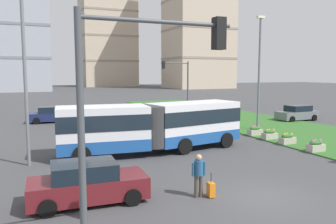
# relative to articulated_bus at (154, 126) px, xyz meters

# --- Properties ---
(ground_plane) EXTENTS (260.00, 260.00, 0.00)m
(ground_plane) POSITION_rel_articulated_bus_xyz_m (1.22, -9.04, -1.65)
(ground_plane) COLOR #424244
(grass_median) EXTENTS (10.00, 70.00, 0.08)m
(grass_median) POSITION_rel_articulated_bus_xyz_m (13.58, 0.96, -1.61)
(grass_median) COLOR #336628
(grass_median) RESTS_ON ground_plane
(articulated_bus) EXTENTS (12.02, 3.56, 3.00)m
(articulated_bus) POSITION_rel_articulated_bus_xyz_m (0.00, 0.00, 0.00)
(articulated_bus) COLOR white
(articulated_bus) RESTS_ON ground
(car_maroon_sedan) EXTENTS (4.49, 2.20, 1.58)m
(car_maroon_sedan) POSITION_rel_articulated_bus_xyz_m (-5.32, -6.85, -0.90)
(car_maroon_sedan) COLOR maroon
(car_maroon_sedan) RESTS_ON ground
(car_navy_sedan) EXTENTS (4.55, 2.35, 1.58)m
(car_navy_sedan) POSITION_rel_articulated_bus_xyz_m (-4.82, 15.90, -0.90)
(car_navy_sedan) COLOR #19234C
(car_navy_sedan) RESTS_ON ground
(car_grey_wagon) EXTENTS (4.45, 2.12, 1.58)m
(car_grey_wagon) POSITION_rel_articulated_bus_xyz_m (18.62, 7.30, -0.90)
(car_grey_wagon) COLOR slate
(car_grey_wagon) RESTS_ON ground
(pedestrian_crossing) EXTENTS (0.58, 0.36, 1.74)m
(pedestrian_crossing) POSITION_rel_articulated_bus_xyz_m (-1.16, -8.01, -0.65)
(pedestrian_crossing) COLOR #4C4238
(pedestrian_crossing) RESTS_ON ground
(rolling_suitcase) EXTENTS (0.29, 0.39, 0.97)m
(rolling_suitcase) POSITION_rel_articulated_bus_xyz_m (-0.71, -8.21, -1.34)
(rolling_suitcase) COLOR orange
(rolling_suitcase) RESTS_ON ground
(flower_planter_1) EXTENTS (1.10, 0.56, 0.74)m
(flower_planter_1) POSITION_rel_articulated_bus_xyz_m (9.18, -4.12, -1.23)
(flower_planter_1) COLOR #B7AD9E
(flower_planter_1) RESTS_ON grass_median
(flower_planter_2) EXTENTS (1.10, 0.56, 0.74)m
(flower_planter_2) POSITION_rel_articulated_bus_xyz_m (9.18, -1.65, -1.23)
(flower_planter_2) COLOR #B7AD9E
(flower_planter_2) RESTS_ON grass_median
(flower_planter_3) EXTENTS (1.10, 0.56, 0.74)m
(flower_planter_3) POSITION_rel_articulated_bus_xyz_m (9.18, 0.18, -1.23)
(flower_planter_3) COLOR #B7AD9E
(flower_planter_3) RESTS_ON grass_median
(flower_planter_4) EXTENTS (1.10, 0.56, 0.74)m
(flower_planter_4) POSITION_rel_articulated_bus_xyz_m (9.18, 1.90, -1.23)
(flower_planter_4) COLOR #B7AD9E
(flower_planter_4) RESTS_ON grass_median
(traffic_light_near_left) EXTENTS (3.85, 0.28, 6.31)m
(traffic_light_near_left) POSITION_rel_articulated_bus_xyz_m (-5.07, -12.04, 2.66)
(traffic_light_near_left) COLOR #474C51
(traffic_light_near_left) RESTS_ON ground
(traffic_light_far_right) EXTENTS (3.17, 0.28, 6.12)m
(traffic_light_far_right) POSITION_rel_articulated_bus_xyz_m (7.80, 12.96, 2.50)
(traffic_light_far_right) COLOR #474C51
(traffic_light_far_right) RESTS_ON ground
(streetlight_left) EXTENTS (0.70, 0.28, 9.50)m
(streetlight_left) POSITION_rel_articulated_bus_xyz_m (-7.28, -0.35, 3.54)
(streetlight_left) COLOR slate
(streetlight_left) RESTS_ON ground
(streetlight_median) EXTENTS (0.70, 0.28, 9.64)m
(streetlight_median) POSITION_rel_articulated_bus_xyz_m (11.08, 4.06, 3.62)
(streetlight_median) COLOR slate
(streetlight_median) RESTS_ON ground
(apartment_tower_westcentre) EXTENTS (20.45, 19.76, 41.82)m
(apartment_tower_westcentre) POSITION_rel_articulated_bus_xyz_m (-10.42, 83.72, 19.28)
(apartment_tower_westcentre) COLOR #9EA3AD
(apartment_tower_westcentre) RESTS_ON ground
(apartment_tower_centre) EXTENTS (19.08, 14.67, 35.00)m
(apartment_tower_centre) POSITION_rel_articulated_bus_xyz_m (21.99, 105.25, 15.87)
(apartment_tower_centre) COLOR #C6B299
(apartment_tower_centre) RESTS_ON ground
(apartment_tower_eastcentre) EXTENTS (19.20, 16.71, 45.42)m
(apartment_tower_eastcentre) POSITION_rel_articulated_bus_xyz_m (45.23, 78.86, 21.08)
(apartment_tower_eastcentre) COLOR #C6B299
(apartment_tower_eastcentre) RESTS_ON ground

